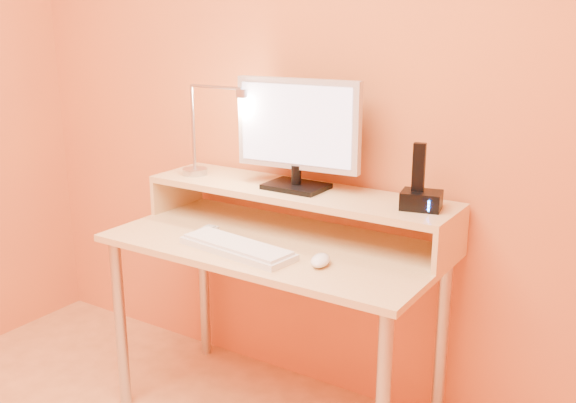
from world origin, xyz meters
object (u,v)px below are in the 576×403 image
Objects in this scene: keyboard at (237,249)px; mouse at (320,260)px; monitor_panel at (298,124)px; lamp_base at (195,172)px; phone_dock at (421,200)px; remote_control at (201,234)px.

mouse is (0.30, 0.04, 0.01)m from keyboard.
keyboard is at bearing -103.03° from monitor_panel.
monitor_panel reaches higher than lamp_base.
remote_control is (-0.74, -0.25, -0.18)m from phone_dock.
keyboard is 0.31m from mouse.
phone_dock reaches higher than remote_control.
monitor_panel is 4.80× the size of lamp_base.
remote_control is (-0.25, -0.26, -0.39)m from monitor_panel.
monitor_panel reaches higher than phone_dock.
lamp_base is at bearing 179.90° from monitor_panel.
mouse is (-0.23, -0.27, -0.17)m from phone_dock.
monitor_panel is at bearing 89.59° from keyboard.
mouse reaches higher than keyboard.
monitor_panel reaches higher than mouse.
monitor_panel is 0.54m from mouse.
lamp_base is 0.35m from remote_control.
phone_dock is 0.80m from remote_control.
phone_dock is (0.95, 0.03, 0.02)m from lamp_base.
phone_dock reaches higher than keyboard.
lamp_base is at bearing 153.77° from keyboard.
monitor_panel is 0.51m from lamp_base.
monitor_panel is 2.77× the size of remote_control.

